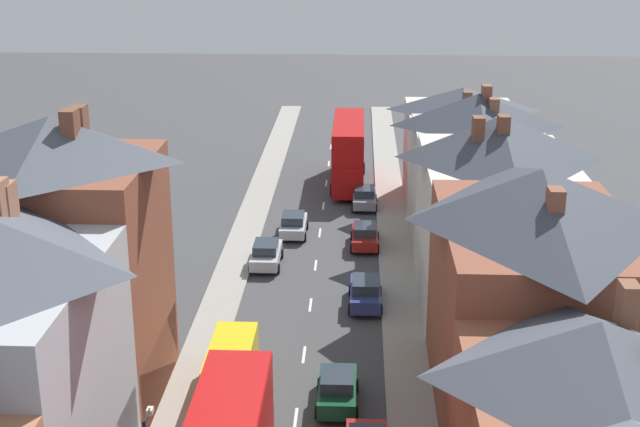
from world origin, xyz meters
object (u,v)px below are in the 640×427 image
object	(u,v)px
car_mid_white	(365,236)
delivery_van	(231,367)
car_near_blue	(365,292)
car_far_grey	(337,389)
car_parked_left_a	(266,254)
double_decker_bus_lead	(348,151)
car_mid_black	(293,224)
car_parked_right_a	(364,197)

from	to	relation	value
car_mid_white	delivery_van	distance (m)	20.31
car_near_blue	car_far_grey	world-z (taller)	same
car_parked_left_a	delivery_van	bearing A→B (deg)	-90.00
double_decker_bus_lead	car_mid_black	bearing A→B (deg)	-106.45
car_parked_left_a	car_mid_black	size ratio (longest dim) A/B	1.03
car_near_blue	car_parked_right_a	bearing A→B (deg)	90.00
car_mid_black	delivery_van	distance (m)	21.45
car_mid_white	car_far_grey	xyz separation A→B (m)	(-1.30, -20.18, 0.03)
car_parked_right_a	car_mid_black	bearing A→B (deg)	-127.64
car_far_grey	car_mid_white	bearing A→B (deg)	86.31
car_near_blue	car_parked_right_a	world-z (taller)	car_near_blue
car_near_blue	car_parked_right_a	xyz separation A→B (m)	(-0.00, 17.78, -0.04)
car_parked_right_a	car_far_grey	size ratio (longest dim) A/B	1.02
car_mid_white	car_near_blue	bearing A→B (deg)	-90.00
car_parked_left_a	car_near_blue	bearing A→B (deg)	-42.87
double_decker_bus_lead	car_parked_right_a	bearing A→B (deg)	-77.30
car_parked_right_a	car_far_grey	xyz separation A→B (m)	(-1.30, -28.61, 0.03)
delivery_van	car_near_blue	bearing A→B (deg)	58.15
double_decker_bus_lead	car_parked_left_a	distance (m)	18.60
car_parked_left_a	delivery_van	world-z (taller)	delivery_van
double_decker_bus_lead	car_parked_right_a	distance (m)	6.29
car_far_grey	delivery_van	xyz separation A→B (m)	(-4.90, 0.85, 0.50)
car_parked_right_a	car_parked_left_a	bearing A→B (deg)	-117.28
car_mid_black	car_parked_right_a	bearing A→B (deg)	52.36
car_parked_left_a	car_mid_white	distance (m)	7.17
car_parked_left_a	car_mid_white	size ratio (longest dim) A/B	1.04
car_parked_left_a	car_far_grey	distance (m)	17.29
car_parked_right_a	car_mid_black	world-z (taller)	car_parked_right_a
car_far_grey	delivery_van	distance (m)	5.00
car_near_blue	car_far_grey	distance (m)	10.91
car_near_blue	delivery_van	world-z (taller)	delivery_van
double_decker_bus_lead	delivery_van	xyz separation A→B (m)	(-4.89, -33.57, -1.48)
car_parked_right_a	delivery_van	bearing A→B (deg)	-102.59
car_near_blue	car_mid_white	world-z (taller)	car_near_blue
car_near_blue	car_mid_black	world-z (taller)	car_near_blue
car_parked_left_a	car_mid_black	bearing A→B (deg)	77.09
car_parked_right_a	car_mid_white	bearing A→B (deg)	-90.00
car_mid_white	delivery_van	size ratio (longest dim) A/B	0.76
car_near_blue	car_parked_right_a	size ratio (longest dim) A/B	1.05
car_mid_black	car_mid_white	bearing A→B (deg)	-22.90
car_mid_black	delivery_van	world-z (taller)	delivery_van
car_parked_right_a	car_mid_white	distance (m)	8.42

